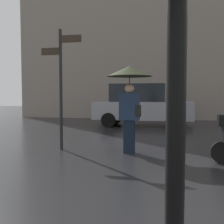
{
  "coord_description": "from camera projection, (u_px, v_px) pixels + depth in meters",
  "views": [
    {
      "loc": [
        -0.12,
        -2.31,
        1.41
      ],
      "look_at": [
        -1.85,
        5.73,
        0.9
      ],
      "focal_mm": 43.45,
      "sensor_mm": 36.0,
      "label": 1
    }
  ],
  "objects": [
    {
      "name": "parked_car_left",
      "position": [
        141.0,
        105.0,
        12.38
      ],
      "size": [
        4.41,
        1.86,
        1.92
      ],
      "rotation": [
        0.0,
        0.0,
        3.02
      ],
      "color": "gray",
      "rests_on": "ground"
    },
    {
      "name": "street_signpost",
      "position": [
        61.0,
        77.0,
        6.95
      ],
      "size": [
        1.08,
        0.08,
        3.09
      ],
      "color": "black",
      "rests_on": "ground"
    },
    {
      "name": "pedestrian_with_umbrella",
      "position": [
        130.0,
        84.0,
        6.52
      ],
      "size": [
        1.1,
        1.1,
        2.11
      ],
      "rotation": [
        0.0,
        0.0,
        6.28
      ],
      "color": "black",
      "rests_on": "ground"
    }
  ]
}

